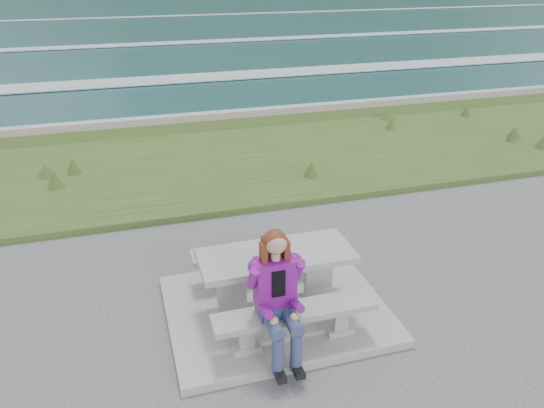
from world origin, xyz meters
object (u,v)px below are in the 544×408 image
(seated_woman, at_px, (279,315))
(bench_landward, at_px, (295,317))
(picnic_table, at_px, (276,265))
(bench_seaward, at_px, (260,253))

(seated_woman, bearing_deg, bench_landward, 30.98)
(picnic_table, distance_m, seated_woman, 0.87)
(picnic_table, height_order, bench_landward, picnic_table)
(picnic_table, height_order, bench_seaward, picnic_table)
(picnic_table, bearing_deg, seated_woman, -104.75)
(bench_landward, relative_size, seated_woman, 1.26)
(picnic_table, distance_m, bench_landward, 0.74)
(bench_seaward, bearing_deg, seated_woman, -98.15)
(seated_woman, bearing_deg, bench_seaward, 81.08)
(bench_landward, bearing_deg, seated_woman, -148.25)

